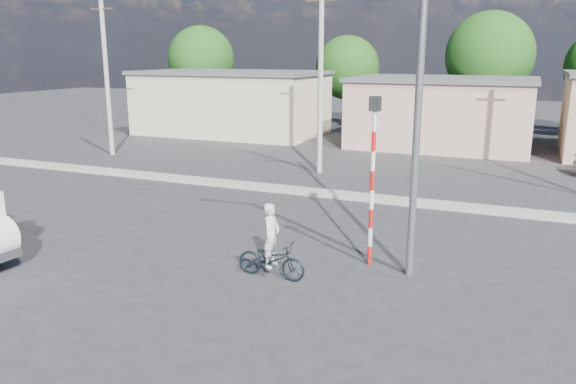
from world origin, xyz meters
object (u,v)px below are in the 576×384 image
at_px(bicycle, 271,259).
at_px(streetlight, 413,72).
at_px(traffic_pole, 373,167).
at_px(cyclist, 271,247).

bearing_deg(bicycle, streetlight, -60.73).
relative_size(bicycle, traffic_pole, 0.41).
xyz_separation_m(bicycle, streetlight, (2.93, 1.51, 4.49)).
xyz_separation_m(cyclist, streetlight, (2.93, 1.51, 4.17)).
relative_size(cyclist, streetlight, 0.18).
xyz_separation_m(bicycle, cyclist, (0.00, 0.00, 0.33)).
bearing_deg(streetlight, bicycle, -152.77).
distance_m(cyclist, traffic_pole, 3.23).
bearing_deg(streetlight, traffic_pole, 162.27).
bearing_deg(traffic_pole, streetlight, -17.73).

